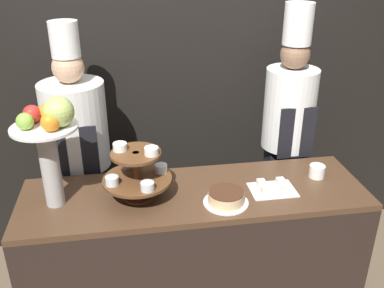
{
  "coord_description": "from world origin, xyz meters",
  "views": [
    {
      "loc": [
        -0.34,
        -1.73,
        2.17
      ],
      "look_at": [
        0.0,
        0.39,
        1.15
      ],
      "focal_mm": 40.0,
      "sensor_mm": 36.0,
      "label": 1
    }
  ],
  "objects_px": {
    "cup_white": "(317,171)",
    "tiered_stand": "(137,172)",
    "fruit_pedestal": "(49,135)",
    "cake_round": "(226,198)",
    "chef_left": "(78,149)",
    "chef_center_left": "(288,128)",
    "cake_square_tray": "(273,188)"
  },
  "relations": [
    {
      "from": "cake_square_tray",
      "to": "tiered_stand",
      "type": "bearing_deg",
      "value": 176.69
    },
    {
      "from": "tiered_stand",
      "to": "fruit_pedestal",
      "type": "height_order",
      "value": "fruit_pedestal"
    },
    {
      "from": "tiered_stand",
      "to": "chef_center_left",
      "type": "height_order",
      "value": "chef_center_left"
    },
    {
      "from": "cup_white",
      "to": "chef_center_left",
      "type": "distance_m",
      "value": 0.48
    },
    {
      "from": "cake_square_tray",
      "to": "chef_left",
      "type": "relative_size",
      "value": 0.14
    },
    {
      "from": "cake_round",
      "to": "chef_center_left",
      "type": "distance_m",
      "value": 0.89
    },
    {
      "from": "cup_white",
      "to": "tiered_stand",
      "type": "bearing_deg",
      "value": -176.5
    },
    {
      "from": "cake_square_tray",
      "to": "chef_center_left",
      "type": "xyz_separation_m",
      "value": [
        0.3,
        0.58,
        0.1
      ]
    },
    {
      "from": "cake_round",
      "to": "cup_white",
      "type": "distance_m",
      "value": 0.63
    },
    {
      "from": "cake_round",
      "to": "fruit_pedestal",
      "type": "bearing_deg",
      "value": 171.01
    },
    {
      "from": "cake_round",
      "to": "chef_center_left",
      "type": "height_order",
      "value": "chef_center_left"
    },
    {
      "from": "cake_round",
      "to": "cup_white",
      "type": "relative_size",
      "value": 2.65
    },
    {
      "from": "tiered_stand",
      "to": "cake_square_tray",
      "type": "xyz_separation_m",
      "value": [
        0.75,
        -0.04,
        -0.14
      ]
    },
    {
      "from": "cup_white",
      "to": "chef_center_left",
      "type": "relative_size",
      "value": 0.05
    },
    {
      "from": "cup_white",
      "to": "chef_center_left",
      "type": "xyz_separation_m",
      "value": [
        -0.01,
        0.47,
        0.08
      ]
    },
    {
      "from": "tiered_stand",
      "to": "chef_left",
      "type": "height_order",
      "value": "chef_left"
    },
    {
      "from": "cake_square_tray",
      "to": "cup_white",
      "type": "bearing_deg",
      "value": 19.31
    },
    {
      "from": "chef_left",
      "to": "chef_center_left",
      "type": "relative_size",
      "value": 0.96
    },
    {
      "from": "cup_white",
      "to": "fruit_pedestal",
      "type": "bearing_deg",
      "value": -177.89
    },
    {
      "from": "fruit_pedestal",
      "to": "tiered_stand",
      "type": "bearing_deg",
      "value": -1.39
    },
    {
      "from": "chef_left",
      "to": "tiered_stand",
      "type": "bearing_deg",
      "value": -56.41
    },
    {
      "from": "tiered_stand",
      "to": "cup_white",
      "type": "relative_size",
      "value": 4.06
    },
    {
      "from": "chef_left",
      "to": "cake_square_tray",
      "type": "bearing_deg",
      "value": -27.68
    },
    {
      "from": "cake_round",
      "to": "cup_white",
      "type": "height_order",
      "value": "cup_white"
    },
    {
      "from": "chef_left",
      "to": "chef_center_left",
      "type": "xyz_separation_m",
      "value": [
        1.4,
        0.0,
        0.05
      ]
    },
    {
      "from": "tiered_stand",
      "to": "chef_center_left",
      "type": "bearing_deg",
      "value": 27.22
    },
    {
      "from": "chef_center_left",
      "to": "cake_round",
      "type": "bearing_deg",
      "value": -131.27
    },
    {
      "from": "cake_round",
      "to": "chef_left",
      "type": "bearing_deg",
      "value": 140.8
    },
    {
      "from": "cup_white",
      "to": "chef_left",
      "type": "xyz_separation_m",
      "value": [
        -1.42,
        0.47,
        0.02
      ]
    },
    {
      "from": "cake_square_tray",
      "to": "chef_center_left",
      "type": "height_order",
      "value": "chef_center_left"
    },
    {
      "from": "fruit_pedestal",
      "to": "chef_center_left",
      "type": "xyz_separation_m",
      "value": [
        1.46,
        0.53,
        -0.29
      ]
    },
    {
      "from": "tiered_stand",
      "to": "cake_round",
      "type": "bearing_deg",
      "value": -15.65
    }
  ]
}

